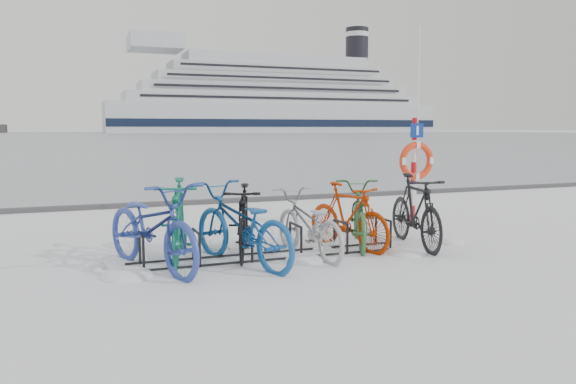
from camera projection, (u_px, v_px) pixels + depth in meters
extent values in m
plane|color=white|center=(272.00, 257.00, 7.97)|extent=(900.00, 900.00, 0.00)
cube|color=#97A2AA|center=(85.00, 135.00, 152.00)|extent=(400.00, 298.00, 0.02)
cube|color=#3F3F42|center=(192.00, 202.00, 13.44)|extent=(400.00, 0.25, 0.10)
cylinder|color=black|center=(144.00, 255.00, 7.10)|extent=(0.04, 0.04, 0.44)
cylinder|color=black|center=(140.00, 248.00, 7.51)|extent=(0.04, 0.04, 0.44)
cylinder|color=black|center=(141.00, 235.00, 7.28)|extent=(0.04, 0.44, 0.04)
cylinder|color=black|center=(200.00, 251.00, 7.36)|extent=(0.04, 0.04, 0.44)
cylinder|color=black|center=(193.00, 244.00, 7.77)|extent=(0.04, 0.04, 0.44)
cylinder|color=black|center=(196.00, 231.00, 7.54)|extent=(0.04, 0.44, 0.04)
cylinder|color=black|center=(252.00, 247.00, 7.61)|extent=(0.04, 0.04, 0.44)
cylinder|color=black|center=(243.00, 241.00, 8.02)|extent=(0.04, 0.04, 0.44)
cylinder|color=black|center=(247.00, 228.00, 7.79)|extent=(0.04, 0.44, 0.04)
cylinder|color=black|center=(301.00, 243.00, 7.86)|extent=(0.04, 0.04, 0.44)
cylinder|color=black|center=(290.00, 237.00, 8.27)|extent=(0.04, 0.04, 0.44)
cylinder|color=black|center=(296.00, 225.00, 8.04)|extent=(0.04, 0.44, 0.04)
cylinder|color=black|center=(347.00, 239.00, 8.12)|extent=(0.04, 0.04, 0.44)
cylinder|color=black|center=(334.00, 234.00, 8.53)|extent=(0.04, 0.04, 0.44)
cylinder|color=black|center=(341.00, 222.00, 8.30)|extent=(0.04, 0.44, 0.04)
cylinder|color=black|center=(391.00, 236.00, 8.37)|extent=(0.04, 0.04, 0.44)
cylinder|color=black|center=(376.00, 231.00, 8.78)|extent=(0.04, 0.04, 0.44)
cylinder|color=black|center=(383.00, 219.00, 8.55)|extent=(0.04, 0.44, 0.04)
cylinder|color=black|center=(277.00, 259.00, 7.76)|extent=(4.00, 0.03, 0.03)
cylinder|color=black|center=(267.00, 252.00, 8.17)|extent=(4.00, 0.03, 0.03)
cylinder|color=#B20E13|center=(412.00, 216.00, 10.38)|extent=(0.09, 0.09, 0.40)
cylinder|color=silver|center=(413.00, 195.00, 10.34)|extent=(0.09, 0.09, 0.40)
cylinder|color=#B20E13|center=(413.00, 173.00, 10.29)|extent=(0.09, 0.09, 0.40)
cylinder|color=silver|center=(414.00, 151.00, 10.25)|extent=(0.09, 0.09, 0.40)
cylinder|color=#B20E13|center=(414.00, 129.00, 10.20)|extent=(0.09, 0.09, 0.40)
torus|color=red|center=(416.00, 161.00, 10.18)|extent=(0.70, 0.12, 0.70)
cube|color=navy|center=(417.00, 130.00, 10.13)|extent=(0.26, 0.03, 0.26)
cylinder|color=silver|center=(417.00, 128.00, 10.28)|extent=(0.03, 0.03, 3.65)
cube|color=silver|center=(276.00, 119.00, 232.87)|extent=(136.65, 25.38, 11.71)
cube|color=black|center=(287.00, 123.00, 221.25)|extent=(136.65, 0.30, 2.93)
cube|color=black|center=(267.00, 124.00, 244.93)|extent=(136.65, 0.30, 2.93)
cube|color=silver|center=(276.00, 100.00, 231.99)|extent=(122.01, 23.43, 3.90)
cube|color=silver|center=(276.00, 80.00, 231.11)|extent=(98.58, 20.50, 3.90)
cube|color=silver|center=(276.00, 61.00, 230.23)|extent=(75.16, 17.57, 3.90)
cube|color=silver|center=(155.00, 43.00, 212.51)|extent=(19.52, 19.52, 5.86)
cylinder|color=black|center=(357.00, 44.00, 242.28)|extent=(9.76, 9.76, 13.66)
cube|color=black|center=(286.00, 88.00, 220.48)|extent=(107.37, 0.20, 11.71)
imported|color=#2B3F96|center=(152.00, 223.00, 7.26)|extent=(1.54, 2.39, 1.19)
imported|color=#126A53|center=(178.00, 218.00, 7.74)|extent=(0.99, 2.01, 1.17)
imported|color=#164E91|center=(241.00, 223.00, 7.50)|extent=(1.43, 2.28, 1.13)
imported|color=black|center=(244.00, 219.00, 8.01)|extent=(1.05, 1.82, 1.06)
imported|color=#9EA2A5|center=(308.00, 222.00, 8.02)|extent=(0.85, 1.93, 0.98)
imported|color=#AF2D04|center=(348.00, 214.00, 8.52)|extent=(0.97, 1.79, 1.03)
imported|color=#316032|center=(359.00, 213.00, 8.74)|extent=(1.41, 2.06, 1.02)
imported|color=black|center=(415.00, 209.00, 8.66)|extent=(0.88, 1.99, 1.15)
ellipsoid|color=white|center=(304.00, 261.00, 7.71)|extent=(0.55, 0.55, 0.19)
ellipsoid|color=white|center=(450.00, 243.00, 8.96)|extent=(0.47, 0.47, 0.16)
ellipsoid|color=white|center=(217.00, 249.00, 8.47)|extent=(0.42, 0.42, 0.15)
ellipsoid|color=white|center=(127.00, 277.00, 6.89)|extent=(0.64, 0.64, 0.22)
ellipsoid|color=white|center=(319.00, 248.00, 8.58)|extent=(0.41, 0.41, 0.14)
ellipsoid|color=white|center=(93.00, 267.00, 7.36)|extent=(0.43, 0.43, 0.15)
ellipsoid|color=white|center=(407.00, 254.00, 8.17)|extent=(0.60, 0.60, 0.21)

